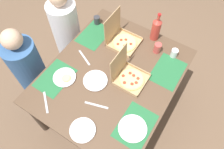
{
  "coord_description": "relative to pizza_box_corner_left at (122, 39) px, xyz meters",
  "views": [
    {
      "loc": [
        -0.9,
        -0.57,
        2.48
      ],
      "look_at": [
        0.0,
        0.0,
        0.76
      ],
      "focal_mm": 34.69,
      "sensor_mm": 36.0,
      "label": 1
    }
  ],
  "objects": [
    {
      "name": "placemat_near_right",
      "position": [
        -0.07,
        -0.55,
        -0.05
      ],
      "size": [
        0.36,
        0.26,
        0.0
      ],
      "primitive_type": "cube",
      "color": "#236638",
      "rests_on": "dining_table"
    },
    {
      "name": "knife_by_near_left",
      "position": [
        -0.93,
        0.2,
        -0.05
      ],
      "size": [
        0.15,
        0.17,
        0.0
      ],
      "primitive_type": "cube",
      "rotation": [
        0.0,
        0.0,
        0.87
      ],
      "color": "#B7B7BC",
      "rests_on": "dining_table"
    },
    {
      "name": "soda_bottle",
      "position": [
        0.23,
        -0.25,
        0.08
      ],
      "size": [
        0.09,
        0.09,
        0.32
      ],
      "color": "#B2382D",
      "rests_on": "dining_table"
    },
    {
      "name": "placemat_far_right",
      "position": [
        -0.07,
        0.3,
        -0.05
      ],
      "size": [
        0.36,
        0.26,
        0.0
      ],
      "primitive_type": "cube",
      "color": "#236638",
      "rests_on": "dining_table"
    },
    {
      "name": "placemat_near_left",
      "position": [
        -0.7,
        -0.55,
        -0.05
      ],
      "size": [
        0.36,
        0.26,
        0.0
      ],
      "primitive_type": "cube",
      "color": "#236638",
      "rests_on": "dining_table"
    },
    {
      "name": "plate_far_right",
      "position": [
        -0.65,
        0.22,
        -0.04
      ],
      "size": [
        0.21,
        0.21,
        0.03
      ],
      "color": "white",
      "rests_on": "dining_table"
    },
    {
      "name": "ground_plane",
      "position": [
        -0.39,
        -0.13,
        -0.81
      ],
      "size": [
        6.0,
        6.0,
        0.0
      ],
      "primitive_type": "plane",
      "color": "brown"
    },
    {
      "name": "diner_right_seat",
      "position": [
        -0.07,
        0.71,
        -0.29
      ],
      "size": [
        0.32,
        0.32,
        1.17
      ],
      "color": "white",
      "rests_on": "ground_plane"
    },
    {
      "name": "pizza_box_center",
      "position": [
        -0.34,
        -0.28,
        -0.0
      ],
      "size": [
        0.27,
        0.28,
        0.3
      ],
      "color": "tan",
      "rests_on": "dining_table"
    },
    {
      "name": "knife_by_far_right",
      "position": [
        -0.72,
        -0.18,
        -0.05
      ],
      "size": [
        0.08,
        0.21,
        0.0
      ],
      "primitive_type": "cube",
      "rotation": [
        0.0,
        0.0,
        5.01
      ],
      "color": "#B7B7BC",
      "rests_on": "dining_table"
    },
    {
      "name": "diner_left_seat",
      "position": [
        -0.7,
        0.71,
        -0.3
      ],
      "size": [
        0.32,
        0.32,
        1.14
      ],
      "color": "#33598C",
      "rests_on": "ground_plane"
    },
    {
      "name": "plate_middle",
      "position": [
        -0.96,
        -0.21,
        -0.04
      ],
      "size": [
        0.21,
        0.21,
        0.02
      ],
      "color": "white",
      "rests_on": "dining_table"
    },
    {
      "name": "pizza_box_corner_left",
      "position": [
        0.0,
        0.0,
        0.0
      ],
      "size": [
        0.28,
        0.29,
        0.32
      ],
      "color": "tan",
      "rests_on": "dining_table"
    },
    {
      "name": "placemat_far_left",
      "position": [
        -0.7,
        0.3,
        -0.05
      ],
      "size": [
        0.36,
        0.26,
        0.0
      ],
      "primitive_type": "cube",
      "color": "#236638",
      "rests_on": "dining_table"
    },
    {
      "name": "cup_spare",
      "position": [
        0.09,
        0.37,
        -0.0
      ],
      "size": [
        0.07,
        0.07,
        0.09
      ],
      "primitive_type": "cylinder",
      "color": "#333338",
      "rests_on": "dining_table"
    },
    {
      "name": "plate_near_left",
      "position": [
        -0.53,
        -0.04,
        -0.04
      ],
      "size": [
        0.22,
        0.22,
        0.02
      ],
      "color": "white",
      "rests_on": "dining_table"
    },
    {
      "name": "cup_red",
      "position": [
        0.12,
        -0.52,
        -0.0
      ],
      "size": [
        0.07,
        0.07,
        0.09
      ],
      "primitive_type": "cylinder",
      "color": "silver",
      "rests_on": "dining_table"
    },
    {
      "name": "dining_table",
      "position": [
        -0.39,
        -0.13,
        -0.15
      ],
      "size": [
        1.4,
        1.15,
        0.76
      ],
      "color": "#3F3328",
      "rests_on": "ground_plane"
    },
    {
      "name": "knife_by_far_left",
      "position": [
        -0.37,
        0.21,
        -0.05
      ],
      "size": [
        0.11,
        0.2,
        0.0
      ],
      "primitive_type": "cube",
      "rotation": [
        0.0,
        0.0,
        4.27
      ],
      "color": "#B7B7BC",
      "rests_on": "dining_table"
    },
    {
      "name": "plate_near_right",
      "position": [
        -0.74,
        -0.55,
        -0.04
      ],
      "size": [
        0.23,
        0.23,
        0.02
      ],
      "color": "white",
      "rests_on": "dining_table"
    },
    {
      "name": "cup_clear_right",
      "position": [
        0.08,
        -0.36,
        0.0
      ],
      "size": [
        0.07,
        0.07,
        0.11
      ],
      "primitive_type": "cylinder",
      "color": "#BF4742",
      "rests_on": "dining_table"
    }
  ]
}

